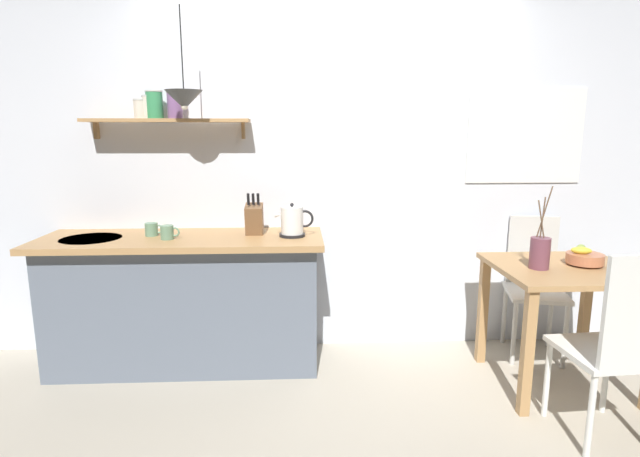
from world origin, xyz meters
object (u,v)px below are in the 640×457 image
(fruit_bowl, at_px, (584,257))
(twig_vase, at_px, (540,252))
(dining_chair_far, at_px, (534,279))
(electric_kettle, at_px, (293,222))
(knife_block, at_px, (254,218))
(dining_chair_near, at_px, (618,342))
(coffee_mug_by_sink, at_px, (152,229))
(pendant_lamp, at_px, (184,100))
(dining_table, at_px, (563,288))
(coffee_mug_spare, at_px, (168,232))

(fruit_bowl, xyz_separation_m, twig_vase, (-0.31, -0.06, 0.05))
(dining_chair_far, relative_size, electric_kettle, 3.87)
(knife_block, bearing_deg, dining_chair_near, -29.65)
(knife_block, xyz_separation_m, coffee_mug_by_sink, (-0.67, -0.02, -0.06))
(dining_chair_near, bearing_deg, pendant_lamp, 156.86)
(electric_kettle, bearing_deg, dining_chair_far, 4.65)
(knife_block, bearing_deg, coffee_mug_by_sink, -178.47)
(dining_chair_near, height_order, fruit_bowl, dining_chair_near)
(knife_block, bearing_deg, dining_chair_far, 1.76)
(dining_table, height_order, electric_kettle, electric_kettle)
(coffee_mug_by_sink, xyz_separation_m, coffee_mug_spare, (0.13, -0.11, 0.00))
(coffee_mug_by_sink, bearing_deg, electric_kettle, -3.77)
(dining_table, distance_m, coffee_mug_by_sink, 2.62)
(fruit_bowl, relative_size, twig_vase, 0.44)
(dining_chair_far, relative_size, coffee_mug_spare, 8.01)
(dining_chair_near, bearing_deg, dining_chair_far, 84.21)
(coffee_mug_by_sink, bearing_deg, fruit_bowl, -8.25)
(fruit_bowl, bearing_deg, coffee_mug_spare, 173.83)
(twig_vase, bearing_deg, coffee_mug_spare, 171.47)
(dining_chair_near, distance_m, electric_kettle, 1.92)
(dining_table, distance_m, fruit_bowl, 0.23)
(fruit_bowl, xyz_separation_m, coffee_mug_spare, (-2.57, 0.28, 0.13))
(electric_kettle, bearing_deg, twig_vase, -14.95)
(dining_chair_far, bearing_deg, dining_chair_near, -95.79)
(twig_vase, relative_size, coffee_mug_by_sink, 4.09)
(twig_vase, height_order, coffee_mug_by_sink, twig_vase)
(knife_block, relative_size, coffee_mug_by_sink, 2.33)
(dining_chair_near, xyz_separation_m, fruit_bowl, (0.18, 0.64, 0.26))
(dining_chair_near, bearing_deg, twig_vase, 102.80)
(dining_table, height_order, fruit_bowl, fruit_bowl)
(coffee_mug_by_sink, bearing_deg, coffee_mug_spare, -41.15)
(electric_kettle, bearing_deg, knife_block, 162.79)
(dining_table, relative_size, dining_chair_near, 0.80)
(coffee_mug_by_sink, distance_m, coffee_mug_spare, 0.17)
(dining_chair_far, height_order, twig_vase, twig_vase)
(dining_chair_far, height_order, fruit_bowl, dining_chair_far)
(coffee_mug_spare, xyz_separation_m, pendant_lamp, (0.14, 0.04, 0.82))
(fruit_bowl, bearing_deg, coffee_mug_by_sink, 171.75)
(coffee_mug_by_sink, bearing_deg, dining_chair_far, 1.70)
(coffee_mug_spare, bearing_deg, coffee_mug_by_sink, 138.85)
(electric_kettle, height_order, coffee_mug_by_sink, electric_kettle)
(coffee_mug_spare, bearing_deg, knife_block, 13.71)
(dining_table, height_order, dining_chair_near, dining_chair_near)
(twig_vase, height_order, pendant_lamp, pendant_lamp)
(twig_vase, relative_size, electric_kettle, 1.96)
(dining_chair_near, distance_m, coffee_mug_by_sink, 2.75)
(dining_table, bearing_deg, dining_chair_far, 82.91)
(dining_chair_near, xyz_separation_m, twig_vase, (-0.13, 0.58, 0.31))
(dining_chair_near, xyz_separation_m, coffee_mug_by_sink, (-2.52, 1.04, 0.38))
(dining_chair_near, bearing_deg, knife_block, 150.35)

